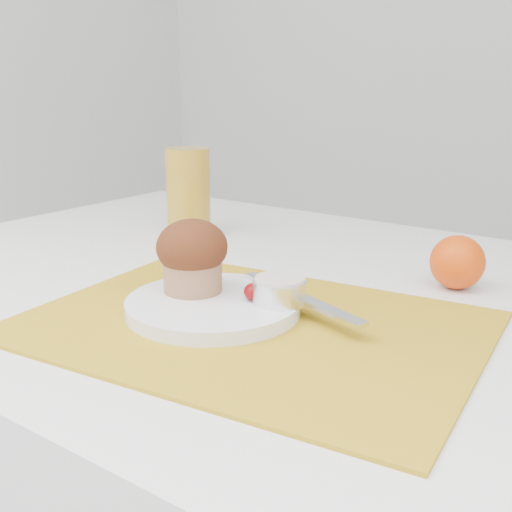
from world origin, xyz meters
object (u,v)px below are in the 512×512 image
Objects in this scene: plate at (213,306)px; muffin at (192,255)px; orange at (457,262)px; juice_glass at (188,192)px.

muffin is at bearing 167.06° from plate.
orange is 0.33m from muffin.
plate is at bearing -126.04° from orange.
orange is (0.18, 0.25, 0.02)m from plate.
plate is 1.34× the size of juice_glass.
juice_glass reaches higher than muffin.
plate is 2.86× the size of orange.
muffin reaches higher than orange.
muffin is at bearing -132.00° from orange.
plate is 0.31m from orange.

